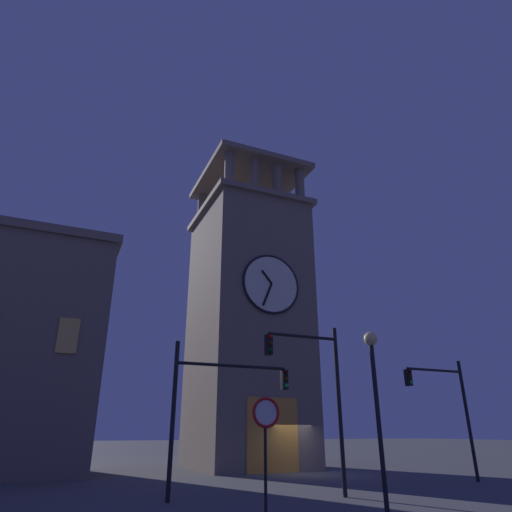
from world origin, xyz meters
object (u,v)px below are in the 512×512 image
traffic_signal_far (317,381)px  no_horn_sign (266,423)px  traffic_signal_mid (217,394)px  street_lamp (375,382)px  traffic_signal_near (447,399)px  clocktower (248,321)px

traffic_signal_far → no_horn_sign: size_ratio=2.00×
traffic_signal_mid → street_lamp: (-3.57, 4.60, 0.17)m
traffic_signal_near → no_horn_sign: size_ratio=1.81×
street_lamp → no_horn_sign: (3.84, 0.27, -1.22)m
clocktower → traffic_signal_mid: bearing=63.0°
clocktower → street_lamp: size_ratio=4.63×
traffic_signal_far → street_lamp: bearing=90.9°
clocktower → no_horn_sign: (6.50, 17.09, -7.00)m
street_lamp → traffic_signal_mid: bearing=-52.2°
traffic_signal_mid → no_horn_sign: (0.27, 4.88, -1.05)m
clocktower → traffic_signal_far: 14.77m
no_horn_sign → traffic_signal_far: bearing=-136.3°
traffic_signal_near → street_lamp: traffic_signal_near is taller
traffic_signal_near → street_lamp: 9.77m
traffic_signal_near → traffic_signal_far: traffic_signal_far is taller
traffic_signal_near → traffic_signal_mid: (11.83, 0.62, -0.18)m
traffic_signal_mid → street_lamp: traffic_signal_mid is taller
traffic_signal_mid → no_horn_sign: 5.00m
traffic_signal_near → traffic_signal_far: bearing=12.7°
traffic_signal_far → clocktower: bearing=-101.4°
traffic_signal_far → traffic_signal_mid: bearing=-19.6°
traffic_signal_mid → street_lamp: 5.82m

